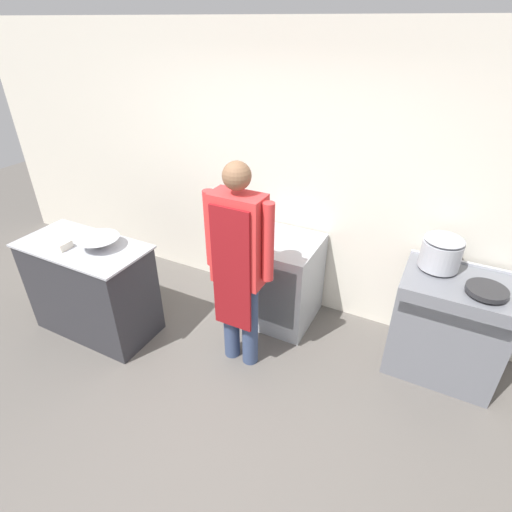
{
  "coord_description": "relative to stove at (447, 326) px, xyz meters",
  "views": [
    {
      "loc": [
        1.36,
        -1.38,
        2.67
      ],
      "look_at": [
        0.09,
        1.1,
        1.01
      ],
      "focal_mm": 28.0,
      "sensor_mm": 36.0,
      "label": 1
    }
  ],
  "objects": [
    {
      "name": "prep_counter",
      "position": [
        -3.05,
        -0.98,
        0.01
      ],
      "size": [
        1.2,
        0.6,
        0.94
      ],
      "color": "#2D2D33",
      "rests_on": "ground_plane"
    },
    {
      "name": "mixing_bowl",
      "position": [
        -2.87,
        -0.93,
        0.53
      ],
      "size": [
        0.37,
        0.37,
        0.1
      ],
      "color": "#B2B5BC",
      "rests_on": "prep_counter"
    },
    {
      "name": "stock_pot",
      "position": [
        -0.19,
        0.11,
        0.61
      ],
      "size": [
        0.31,
        0.31,
        0.28
      ],
      "color": "#B2B5BC",
      "rests_on": "stove"
    },
    {
      "name": "saute_pan",
      "position": [
        0.17,
        -0.11,
        0.49
      ],
      "size": [
        0.3,
        0.3,
        0.04
      ],
      "color": "#262628",
      "rests_on": "stove"
    },
    {
      "name": "ground_plane",
      "position": [
        -1.61,
        -1.64,
        -0.46
      ],
      "size": [
        14.0,
        14.0,
        0.0
      ],
      "primitive_type": "plane",
      "color": "#5B5651"
    },
    {
      "name": "person_cook",
      "position": [
        -1.59,
        -0.71,
        0.58
      ],
      "size": [
        0.59,
        0.24,
        1.83
      ],
      "color": "#38476B",
      "rests_on": "ground_plane"
    },
    {
      "name": "fridge_unit",
      "position": [
        -1.53,
        -0.0,
        -0.01
      ],
      "size": [
        0.69,
        0.68,
        0.88
      ],
      "color": "#A8ADB2",
      "rests_on": "ground_plane"
    },
    {
      "name": "wall_back",
      "position": [
        -1.61,
        0.39,
        0.89
      ],
      "size": [
        8.0,
        0.05,
        2.7
      ],
      "color": "silver",
      "rests_on": "ground_plane"
    },
    {
      "name": "plastic_tub",
      "position": [
        -3.15,
        -1.09,
        0.51
      ],
      "size": [
        0.13,
        0.13,
        0.07
      ],
      "color": "silver",
      "rests_on": "prep_counter"
    },
    {
      "name": "stove",
      "position": [
        0.0,
        0.0,
        0.0
      ],
      "size": [
        0.85,
        0.62,
        0.93
      ],
      "color": "slate",
      "rests_on": "ground_plane"
    }
  ]
}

